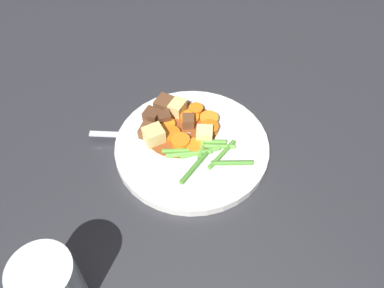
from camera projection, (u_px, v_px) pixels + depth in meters
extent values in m
plane|color=#2D2D33|center=(192.00, 150.00, 0.71)|extent=(3.00, 3.00, 0.00)
cylinder|color=white|center=(192.00, 147.00, 0.70)|extent=(0.26, 0.26, 0.02)
cylinder|color=brown|center=(180.00, 128.00, 0.72)|extent=(0.13, 0.13, 0.00)
cylinder|color=orange|center=(190.00, 118.00, 0.73)|extent=(0.05, 0.05, 0.01)
cylinder|color=orange|center=(209.00, 119.00, 0.73)|extent=(0.04, 0.04, 0.01)
cylinder|color=orange|center=(167.00, 125.00, 0.72)|extent=(0.04, 0.04, 0.01)
cylinder|color=orange|center=(181.00, 141.00, 0.69)|extent=(0.04, 0.04, 0.01)
cylinder|color=orange|center=(196.00, 145.00, 0.69)|extent=(0.04, 0.04, 0.01)
cylinder|color=orange|center=(171.00, 134.00, 0.71)|extent=(0.04, 0.04, 0.01)
cylinder|color=orange|center=(209.00, 128.00, 0.71)|extent=(0.04, 0.04, 0.01)
cylinder|color=orange|center=(196.00, 110.00, 0.74)|extent=(0.03, 0.03, 0.01)
cube|color=#E5CC7A|center=(177.00, 108.00, 0.74)|extent=(0.04, 0.04, 0.03)
cube|color=#EAD68C|center=(205.00, 134.00, 0.70)|extent=(0.04, 0.04, 0.02)
cube|color=#E5CC7A|center=(154.00, 136.00, 0.69)|extent=(0.03, 0.03, 0.03)
cube|color=brown|center=(188.00, 122.00, 0.72)|extent=(0.03, 0.03, 0.02)
cube|color=#56331E|center=(152.00, 115.00, 0.73)|extent=(0.04, 0.04, 0.02)
cube|color=#56331E|center=(164.00, 118.00, 0.72)|extent=(0.03, 0.03, 0.02)
cube|color=brown|center=(166.00, 104.00, 0.74)|extent=(0.05, 0.05, 0.02)
cube|color=brown|center=(147.00, 131.00, 0.71)|extent=(0.03, 0.04, 0.02)
cylinder|color=#66AD42|center=(203.00, 143.00, 0.69)|extent=(0.06, 0.05, 0.01)
cylinder|color=#4C8E33|center=(195.00, 166.00, 0.66)|extent=(0.04, 0.08, 0.01)
cylinder|color=#66AD42|center=(214.00, 146.00, 0.69)|extent=(0.05, 0.06, 0.01)
cylinder|color=#4C8E33|center=(232.00, 163.00, 0.67)|extent=(0.04, 0.06, 0.01)
cylinder|color=#66AD42|center=(200.00, 152.00, 0.68)|extent=(0.03, 0.07, 0.01)
cylinder|color=#599E38|center=(207.00, 142.00, 0.70)|extent=(0.04, 0.06, 0.01)
cylinder|color=#599E38|center=(222.00, 154.00, 0.68)|extent=(0.03, 0.07, 0.01)
cylinder|color=#66AD42|center=(189.00, 154.00, 0.68)|extent=(0.04, 0.07, 0.01)
cylinder|color=#599E38|center=(183.00, 150.00, 0.68)|extent=(0.04, 0.06, 0.01)
cube|color=silver|center=(122.00, 135.00, 0.71)|extent=(0.07, 0.10, 0.00)
cube|color=silver|center=(161.00, 136.00, 0.71)|extent=(0.03, 0.03, 0.00)
cylinder|color=silver|center=(178.00, 141.00, 0.70)|extent=(0.03, 0.04, 0.00)
cylinder|color=silver|center=(178.00, 139.00, 0.70)|extent=(0.03, 0.04, 0.00)
cylinder|color=silver|center=(178.00, 136.00, 0.71)|extent=(0.03, 0.04, 0.00)
cylinder|color=silver|center=(178.00, 133.00, 0.71)|extent=(0.03, 0.04, 0.00)
cylinder|color=silver|center=(50.00, 287.00, 0.51)|extent=(0.08, 0.08, 0.10)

